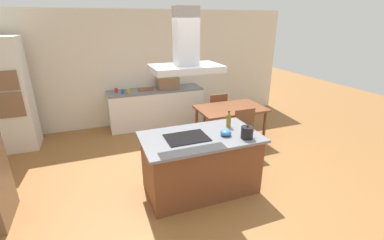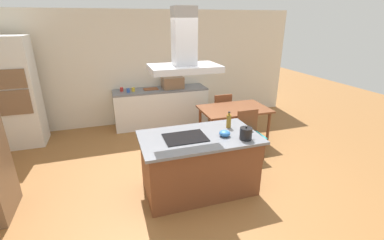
# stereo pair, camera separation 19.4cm
# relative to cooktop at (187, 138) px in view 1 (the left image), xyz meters

# --- Properties ---
(ground) EXTENTS (16.00, 16.00, 0.00)m
(ground) POSITION_rel_cooktop_xyz_m (0.22, 1.50, -0.91)
(ground) COLOR #936033
(wall_back) EXTENTS (7.20, 0.10, 2.70)m
(wall_back) POSITION_rel_cooktop_xyz_m (0.22, 3.25, 0.44)
(wall_back) COLOR beige
(wall_back) RESTS_ON ground
(kitchen_island) EXTENTS (1.72, 0.99, 0.90)m
(kitchen_island) POSITION_rel_cooktop_xyz_m (0.22, 0.00, -0.45)
(kitchen_island) COLOR brown
(kitchen_island) RESTS_ON ground
(cooktop) EXTENTS (0.60, 0.44, 0.01)m
(cooktop) POSITION_rel_cooktop_xyz_m (0.00, 0.00, 0.00)
(cooktop) COLOR black
(cooktop) RESTS_ON kitchen_island
(tea_kettle) EXTENTS (0.22, 0.17, 0.20)m
(tea_kettle) POSITION_rel_cooktop_xyz_m (0.80, -0.30, 0.08)
(tea_kettle) COLOR black
(tea_kettle) RESTS_ON kitchen_island
(olive_oil_bottle) EXTENTS (0.07, 0.07, 0.26)m
(olive_oil_bottle) POSITION_rel_cooktop_xyz_m (0.76, 0.17, 0.10)
(olive_oil_bottle) COLOR olive
(olive_oil_bottle) RESTS_ON kitchen_island
(mixing_bowl) EXTENTS (0.16, 0.16, 0.09)m
(mixing_bowl) POSITION_rel_cooktop_xyz_m (0.56, -0.12, 0.04)
(mixing_bowl) COLOR #2D6BB7
(mixing_bowl) RESTS_ON kitchen_island
(back_counter) EXTENTS (2.25, 0.62, 0.90)m
(back_counter) POSITION_rel_cooktop_xyz_m (0.24, 2.88, -0.46)
(back_counter) COLOR silver
(back_counter) RESTS_ON ground
(countertop_microwave) EXTENTS (0.50, 0.38, 0.28)m
(countertop_microwave) POSITION_rel_cooktop_xyz_m (0.54, 2.88, 0.13)
(countertop_microwave) COLOR brown
(countertop_microwave) RESTS_ON back_counter
(coffee_mug_red) EXTENTS (0.08, 0.08, 0.09)m
(coffee_mug_red) POSITION_rel_cooktop_xyz_m (-0.67, 2.96, 0.04)
(coffee_mug_red) COLOR red
(coffee_mug_red) RESTS_ON back_counter
(coffee_mug_blue) EXTENTS (0.08, 0.08, 0.09)m
(coffee_mug_blue) POSITION_rel_cooktop_xyz_m (-0.53, 2.82, 0.04)
(coffee_mug_blue) COLOR #2D56B2
(coffee_mug_blue) RESTS_ON back_counter
(coffee_mug_yellow) EXTENTS (0.08, 0.08, 0.09)m
(coffee_mug_yellow) POSITION_rel_cooktop_xyz_m (-0.41, 2.86, 0.04)
(coffee_mug_yellow) COLOR gold
(coffee_mug_yellow) RESTS_ON back_counter
(cutting_board) EXTENTS (0.34, 0.24, 0.02)m
(cutting_board) POSITION_rel_cooktop_xyz_m (0.01, 2.93, 0.00)
(cutting_board) COLOR brown
(cutting_board) RESTS_ON back_counter
(wall_oven_stack) EXTENTS (0.70, 0.66, 2.20)m
(wall_oven_stack) POSITION_rel_cooktop_xyz_m (-2.68, 2.65, 0.20)
(wall_oven_stack) COLOR silver
(wall_oven_stack) RESTS_ON ground
(dining_table) EXTENTS (1.40, 0.90, 0.75)m
(dining_table) POSITION_rel_cooktop_xyz_m (1.49, 1.41, -0.24)
(dining_table) COLOR brown
(dining_table) RESTS_ON ground
(chair_facing_back_wall) EXTENTS (0.42, 0.42, 0.89)m
(chair_facing_back_wall) POSITION_rel_cooktop_xyz_m (1.49, 2.07, -0.40)
(chair_facing_back_wall) COLOR teal
(chair_facing_back_wall) RESTS_ON ground
(chair_facing_island) EXTENTS (0.42, 0.42, 0.89)m
(chair_facing_island) POSITION_rel_cooktop_xyz_m (1.49, 0.74, -0.40)
(chair_facing_island) COLOR teal
(chair_facing_island) RESTS_ON ground
(range_hood) EXTENTS (0.90, 0.55, 0.78)m
(range_hood) POSITION_rel_cooktop_xyz_m (0.00, 0.00, 1.20)
(range_hood) COLOR #ADADB2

